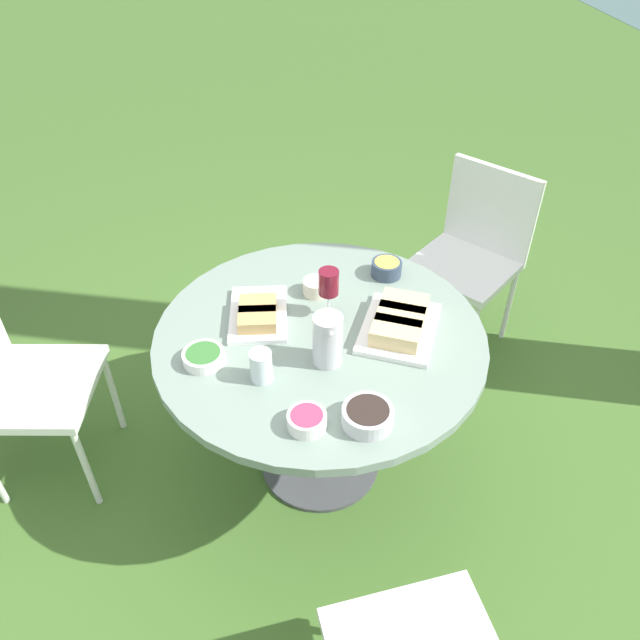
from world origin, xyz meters
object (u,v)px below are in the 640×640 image
Objects in this scene: dining_table at (320,358)px; wine_glass at (329,284)px; chair_near_right at (10,373)px; water_pitcher at (326,340)px; chair_near_left at (474,247)px.

dining_table is 6.17× the size of wine_glass.
chair_near_right reaches higher than dining_table.
dining_table is 1.31× the size of chair_near_right.
water_pitcher reaches higher than chair_near_right.
chair_near_right is 4.72× the size of wine_glass.
wine_glass is at bearing -53.00° from chair_near_left.
chair_near_right is (-0.20, -1.13, -0.08)m from dining_table.
chair_near_right is at bearing -100.25° from dining_table.
dining_table is at bearing 178.44° from water_pitcher.
dining_table is at bearing -25.62° from wine_glass.
chair_near_left is 4.77× the size of water_pitcher.
water_pitcher is (0.14, -0.00, 0.21)m from dining_table.
wine_glass reaches higher than water_pitcher.
water_pitcher is (0.35, 1.12, 0.29)m from chair_near_right.
wine_glass is (-0.24, 0.05, 0.04)m from water_pitcher.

